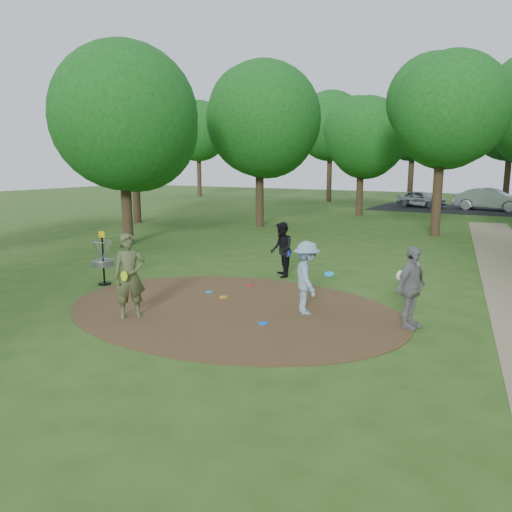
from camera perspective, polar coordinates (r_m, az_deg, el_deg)
The scene contains 15 objects.
ground at distance 11.99m, azimuth -2.84°, elevation -6.10°, with size 100.00×100.00×0.00m, color #2D5119.
dirt_clearing at distance 11.99m, azimuth -2.84°, elevation -6.06°, with size 8.40×8.40×0.02m, color #47301C.
parking_lot at distance 40.06m, azimuth 23.47°, elevation 4.87°, with size 14.00×8.00×0.01m, color black.
player_observer_with_disc at distance 11.47m, azimuth -14.26°, elevation -2.25°, with size 0.80×0.83×1.92m.
player_throwing_with_disc at distance 11.50m, azimuth 5.80°, elevation -2.50°, with size 1.23×1.26×1.70m.
player_walking_with_disc at distance 15.16m, azimuth 2.93°, elevation 0.72°, with size 0.98×1.03×1.68m.
player_waiting_with_disc at distance 10.92m, azimuth 17.30°, elevation -3.47°, with size 0.71×1.11×1.77m.
disc_ground_cyan at distance 13.48m, azimuth -5.38°, elevation -4.12°, with size 0.22×0.22×0.02m, color #1A85D4.
disc_ground_blue at distance 10.88m, azimuth 0.79°, elevation -7.71°, with size 0.22×0.22×0.02m, color blue.
disc_ground_red at distance 14.14m, azimuth -0.68°, elevation -3.36°, with size 0.22×0.22×0.02m, color red.
car_left at distance 41.00m, azimuth 18.37°, elevation 6.22°, with size 1.51×3.76×1.28m, color #A7AAAF.
car_right at distance 39.99m, azimuth 25.23°, elevation 5.89°, with size 1.71×4.90×1.61m, color #B7BAC0.
disc_ground_orange at distance 12.95m, azimuth -3.74°, elevation -4.70°, with size 0.22×0.22×0.02m, color orange.
disc_golf_basket at distance 14.83m, azimuth -17.10°, elevation 0.17°, with size 0.63×0.63×1.54m.
tree_ring at distance 18.43m, azimuth 17.25°, elevation 15.90°, with size 36.66×46.21×9.61m.
Camera 1 is at (6.15, -9.69, 3.47)m, focal length 35.00 mm.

